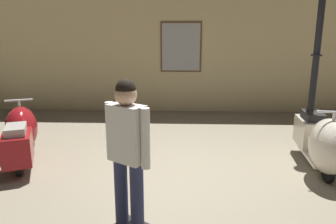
{
  "coord_description": "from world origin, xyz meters",
  "views": [
    {
      "loc": [
        -0.05,
        -4.28,
        1.97
      ],
      "look_at": [
        -0.25,
        0.53,
        0.8
      ],
      "focal_mm": 34.31,
      "sensor_mm": 36.0,
      "label": 1
    }
  ],
  "objects_px": {
    "scooter_1": "(323,142)",
    "visitor_0": "(128,148)",
    "scooter_0": "(21,134)",
    "lamppost": "(316,58)"
  },
  "relations": [
    {
      "from": "scooter_0",
      "to": "lamppost",
      "type": "bearing_deg",
      "value": -101.94
    },
    {
      "from": "lamppost",
      "to": "visitor_0",
      "type": "bearing_deg",
      "value": -135.64
    },
    {
      "from": "scooter_0",
      "to": "visitor_0",
      "type": "height_order",
      "value": "visitor_0"
    },
    {
      "from": "scooter_1",
      "to": "lamppost",
      "type": "bearing_deg",
      "value": 174.28
    },
    {
      "from": "lamppost",
      "to": "scooter_1",
      "type": "bearing_deg",
      "value": -101.88
    },
    {
      "from": "lamppost",
      "to": "visitor_0",
      "type": "distance_m",
      "value": 3.97
    },
    {
      "from": "scooter_1",
      "to": "lamppost",
      "type": "xyz_separation_m",
      "value": [
        0.24,
        1.14,
        1.12
      ]
    },
    {
      "from": "scooter_1",
      "to": "scooter_0",
      "type": "bearing_deg",
      "value": -87.21
    },
    {
      "from": "scooter_1",
      "to": "visitor_0",
      "type": "xyz_separation_m",
      "value": [
        -2.56,
        -1.6,
        0.46
      ]
    },
    {
      "from": "visitor_0",
      "to": "lamppost",
      "type": "bearing_deg",
      "value": -12.61
    }
  ]
}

